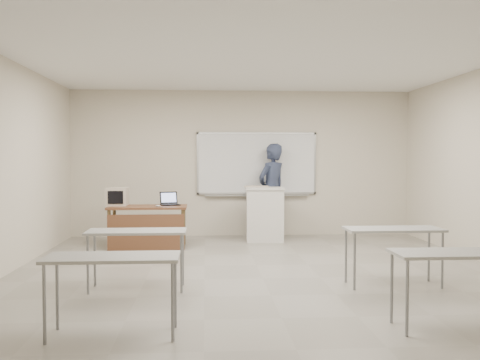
{
  "coord_description": "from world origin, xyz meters",
  "views": [
    {
      "loc": [
        -0.76,
        -7.05,
        1.61
      ],
      "look_at": [
        -0.16,
        2.2,
        1.23
      ],
      "focal_mm": 40.0,
      "sensor_mm": 36.0,
      "label": 1
    }
  ],
  "objects": [
    {
      "name": "whiteboard",
      "position": [
        0.3,
        3.97,
        1.48
      ],
      "size": [
        2.48,
        0.1,
        1.31
      ],
      "color": "white",
      "rests_on": "floor"
    },
    {
      "name": "student_desks",
      "position": [
        -0.0,
        -1.35,
        0.67
      ],
      "size": [
        4.4,
        2.2,
        0.73
      ],
      "color": "gray",
      "rests_on": "floor"
    },
    {
      "name": "podium",
      "position": [
        0.38,
        3.2,
        0.52
      ],
      "size": [
        0.74,
        0.54,
        1.04
      ],
      "rotation": [
        0.0,
        0.0,
        -0.05
      ],
      "color": "silver",
      "rests_on": "floor"
    },
    {
      "name": "crt_monitor",
      "position": [
        -2.35,
        2.73,
        0.91
      ],
      "size": [
        0.36,
        0.41,
        0.34
      ],
      "rotation": [
        0.0,
        0.0,
        -0.04
      ],
      "color": "#B6A795",
      "rests_on": "instructor_desk"
    },
    {
      "name": "presenter",
      "position": [
        0.59,
        3.75,
        0.95
      ],
      "size": [
        0.82,
        0.8,
        1.9
      ],
      "primitive_type": "imported",
      "rotation": [
        0.0,
        0.0,
        3.86
      ],
      "color": "black",
      "rests_on": "floor"
    },
    {
      "name": "keyboard",
      "position": [
        0.23,
        3.28,
        1.06
      ],
      "size": [
        0.49,
        0.3,
        0.03
      ],
      "primitive_type": "cube",
      "rotation": [
        0.0,
        0.0,
        -0.33
      ],
      "color": "#B6A795",
      "rests_on": "podium"
    },
    {
      "name": "floor",
      "position": [
        0.0,
        0.0,
        -0.01
      ],
      "size": [
        7.0,
        8.0,
        0.01
      ],
      "primitive_type": "cube",
      "color": "gray",
      "rests_on": "ground"
    },
    {
      "name": "mouse",
      "position": [
        -1.6,
        2.4,
        0.77
      ],
      "size": [
        0.1,
        0.07,
        0.03
      ],
      "primitive_type": "ellipsoid",
      "rotation": [
        0.0,
        0.0,
        -0.18
      ],
      "color": "#9D9FA4",
      "rests_on": "instructor_desk"
    },
    {
      "name": "laptop",
      "position": [
        -1.4,
        2.76,
        0.81
      ],
      "size": [
        0.32,
        0.3,
        0.24
      ],
      "rotation": [
        0.0,
        0.0,
        0.29
      ],
      "color": "black",
      "rests_on": "instructor_desk"
    },
    {
      "name": "instructor_desk",
      "position": [
        -1.8,
        2.49,
        0.54
      ],
      "size": [
        1.4,
        0.7,
        0.75
      ],
      "rotation": [
        0.0,
        0.0,
        0.01
      ],
      "color": "brown",
      "rests_on": "floor"
    }
  ]
}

